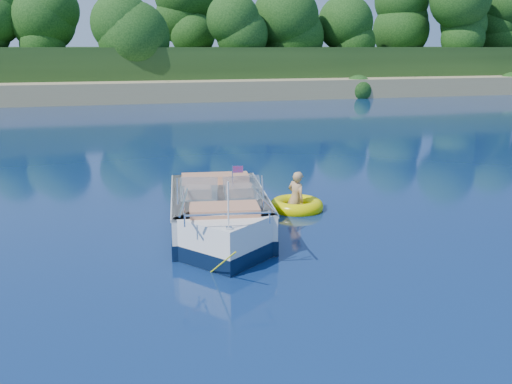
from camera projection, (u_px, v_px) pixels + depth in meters
ground at (365, 288)px, 9.92m from camera, size 160.00×160.00×0.00m
shoreline at (136, 72)px, 69.33m from camera, size 170.00×59.00×6.00m
treeline at (151, 28)px, 46.92m from camera, size 150.00×7.12×8.19m
motorboat at (220, 218)px, 12.68m from camera, size 2.60×5.92×1.97m
tow_tube at (296, 206)px, 14.69m from camera, size 1.80×1.80×0.37m
boy at (295, 210)px, 14.70m from camera, size 0.69×0.86×1.55m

